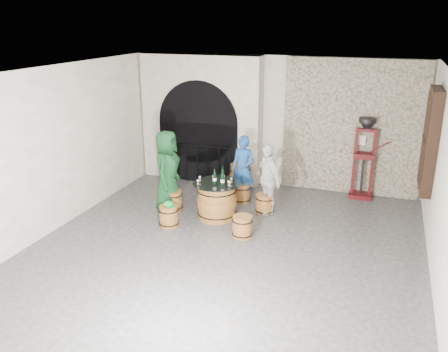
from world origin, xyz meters
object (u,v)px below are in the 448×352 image
(wine_bottle_right, at_px, (223,175))
(side_barrel, at_px, (240,178))
(person_white, at_px, (268,180))
(barrel_stool_near_right, at_px, (242,227))
(wine_bottle_center, at_px, (223,179))
(wine_bottle_left, at_px, (215,178))
(barrel_table, at_px, (217,201))
(barrel_stool_near_left, at_px, (169,216))
(corking_press, at_px, (364,152))
(person_blue, at_px, (243,169))
(barrel_stool_right, at_px, (265,204))
(barrel_stool_left, at_px, (173,200))
(person_green, at_px, (167,171))
(barrel_stool_far, at_px, (242,193))

(wine_bottle_right, xyz_separation_m, side_barrel, (-0.08, 1.51, -0.56))
(side_barrel, bearing_deg, person_white, -48.74)
(barrel_stool_near_right, xyz_separation_m, wine_bottle_center, (-0.62, 0.61, 0.69))
(barrel_stool_near_right, relative_size, wine_bottle_left, 1.34)
(barrel_table, height_order, barrel_stool_near_right, barrel_table)
(barrel_stool_near_left, distance_m, side_barrel, 2.52)
(corking_press, bearing_deg, person_blue, -156.54)
(side_barrel, xyz_separation_m, corking_press, (2.81, 0.57, 0.76))
(barrel_stool_right, xyz_separation_m, wine_bottle_right, (-0.83, -0.40, 0.69))
(person_blue, relative_size, wine_bottle_left, 4.77)
(barrel_table, relative_size, wine_bottle_left, 3.10)
(wine_bottle_right, bearing_deg, wine_bottle_left, -112.31)
(side_barrel, bearing_deg, person_blue, -66.91)
(barrel_stool_left, xyz_separation_m, barrel_stool_near_right, (1.84, -0.81, 0.00))
(person_blue, xyz_separation_m, corking_press, (2.56, 1.16, 0.33))
(barrel_table, relative_size, barrel_stool_right, 2.32)
(wine_bottle_left, bearing_deg, person_blue, 77.13)
(barrel_stool_near_left, bearing_deg, person_white, 37.63)
(barrel_stool_near_right, relative_size, person_green, 0.24)
(wine_bottle_right, xyz_separation_m, corking_press, (2.72, 2.07, 0.20))
(wine_bottle_right, bearing_deg, barrel_table, -112.34)
(barrel_stool_far, relative_size, person_white, 0.28)
(barrel_table, relative_size, wine_bottle_center, 3.10)
(person_blue, xyz_separation_m, side_barrel, (-0.25, 0.59, -0.43))
(wine_bottle_center, distance_m, wine_bottle_right, 0.29)
(barrel_table, relative_size, barrel_stool_near_right, 2.32)
(barrel_stool_left, height_order, person_blue, person_blue)
(barrel_stool_right, relative_size, wine_bottle_center, 1.34)
(barrel_stool_left, height_order, wine_bottle_center, wine_bottle_center)
(barrel_stool_near_left, relative_size, wine_bottle_left, 1.34)
(barrel_stool_left, height_order, person_white, person_white)
(wine_bottle_right, bearing_deg, side_barrel, 93.21)
(barrel_stool_near_right, xyz_separation_m, wine_bottle_right, (-0.72, 0.88, 0.69))
(barrel_stool_left, xyz_separation_m, wine_bottle_right, (1.13, 0.07, 0.69))
(barrel_stool_left, relative_size, wine_bottle_right, 1.34)
(barrel_stool_far, xyz_separation_m, barrel_stool_near_right, (0.56, -1.75, 0.00))
(barrel_stool_far, xyz_separation_m, corking_press, (2.57, 1.21, 0.89))
(wine_bottle_left, bearing_deg, wine_bottle_center, -12.98)
(barrel_stool_near_right, relative_size, barrel_stool_near_left, 1.00)
(side_barrel, bearing_deg, wine_bottle_right, -86.79)
(corking_press, bearing_deg, wine_bottle_right, -143.63)
(barrel_table, distance_m, barrel_stool_left, 1.08)
(person_white, bearing_deg, wine_bottle_center, -92.06)
(barrel_stool_near_left, bearing_deg, wine_bottle_right, 46.62)
(barrel_stool_far, xyz_separation_m, side_barrel, (-0.24, 0.64, 0.13))
(wine_bottle_left, height_order, wine_bottle_right, same)
(barrel_stool_near_left, bearing_deg, corking_press, 39.75)
(barrel_table, distance_m, person_blue, 1.18)
(barrel_stool_left, bearing_deg, person_white, 13.98)
(barrel_stool_near_right, bearing_deg, barrel_stool_left, 156.24)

